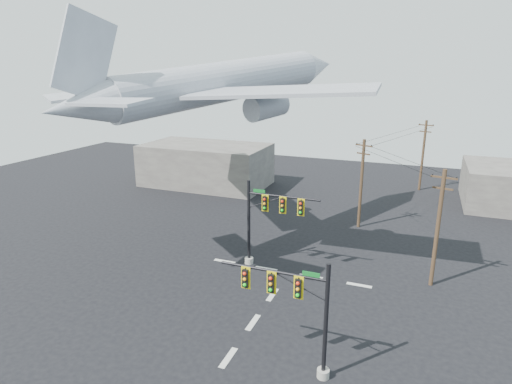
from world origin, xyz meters
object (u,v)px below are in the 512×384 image
at_px(utility_pole_b, 361,182).
at_px(utility_pole_a, 438,227).
at_px(utility_pole_c, 423,154).
at_px(airliner, 224,83).
at_px(signal_mast_far, 265,220).
at_px(signal_mast_near, 298,310).

bearing_deg(utility_pole_b, utility_pole_a, -32.65).
height_order(utility_pole_a, utility_pole_c, utility_pole_c).
bearing_deg(utility_pole_a, utility_pole_c, 105.44).
distance_m(utility_pole_b, utility_pole_c, 19.07).
distance_m(utility_pole_b, airliner, 18.25).
relative_size(signal_mast_far, utility_pole_a, 0.80).
distance_m(signal_mast_near, utility_pole_a, 15.60).
distance_m(utility_pole_a, utility_pole_b, 13.40).
height_order(signal_mast_far, utility_pole_a, utility_pole_a).
relative_size(utility_pole_a, utility_pole_b, 0.99).
bearing_deg(utility_pole_c, airliner, -106.39).
xyz_separation_m(signal_mast_near, utility_pole_a, (7.19, 13.80, 1.03)).
xyz_separation_m(signal_mast_near, utility_pole_b, (-0.25, 24.95, 1.09)).
relative_size(signal_mast_near, utility_pole_b, 0.73).
xyz_separation_m(signal_mast_far, utility_pole_c, (11.98, 31.12, 0.88)).
xyz_separation_m(signal_mast_far, utility_pole_b, (6.14, 12.96, 0.75)).
bearing_deg(signal_mast_near, utility_pole_a, 62.48).
height_order(utility_pole_b, airliner, airliner).
bearing_deg(utility_pole_c, utility_pole_a, -71.80).
relative_size(utility_pole_c, airliner, 0.32).
bearing_deg(signal_mast_near, airliner, 127.32).
relative_size(utility_pole_a, airliner, 0.31).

